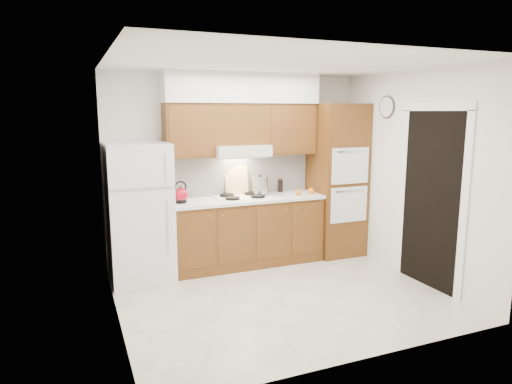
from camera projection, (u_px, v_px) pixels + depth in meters
floor at (282, 296)px, 5.25m from camera, size 3.60×3.60×0.00m
ceiling at (284, 63)px, 4.80m from camera, size 3.60×3.60×0.00m
wall_back at (237, 169)px, 6.39m from camera, size 3.60×0.02×2.60m
wall_left at (113, 196)px, 4.35m from camera, size 0.02×3.00×2.60m
wall_right at (413, 176)px, 5.70m from camera, size 0.02×3.00×2.60m
fridge at (140, 213)px, 5.61m from camera, size 0.75×0.72×1.72m
base_cabinets at (246, 232)px, 6.28m from camera, size 2.11×0.60×0.90m
countertop at (246, 199)px, 6.18m from camera, size 2.13×0.62×0.04m
backsplash at (239, 174)px, 6.40m from camera, size 2.11×0.03×0.56m
oven_cabinet at (337, 180)px, 6.67m from camera, size 0.70×0.65×2.20m
upper_cab_left at (188, 131)px, 5.88m from camera, size 0.63×0.33×0.70m
upper_cab_right at (288, 129)px, 6.41m from camera, size 0.73×0.33×0.70m
range_hood at (240, 150)px, 6.13m from camera, size 0.75×0.45×0.15m
upper_cab_over_hood at (239, 124)px, 6.12m from camera, size 0.75×0.33×0.55m
soffit at (242, 88)px, 6.04m from camera, size 2.13×0.36×0.40m
cooktop at (242, 197)px, 6.18m from camera, size 0.74×0.50×0.01m
doorway at (431, 200)px, 5.42m from camera, size 0.02×0.90×2.10m
wall_clock at (387, 107)px, 6.05m from camera, size 0.02×0.30×0.30m
kettle at (181, 195)px, 5.81m from camera, size 0.21×0.21×0.19m
cutting_board at (237, 181)px, 6.35m from camera, size 0.33×0.15×0.42m
stock_pot at (260, 185)px, 6.33m from camera, size 0.26×0.26×0.23m
condiment_a at (266, 186)px, 6.52m from camera, size 0.07×0.07×0.20m
condiment_b at (280, 186)px, 6.59m from camera, size 0.08×0.08×0.19m
condiment_c at (281, 186)px, 6.60m from camera, size 0.06×0.06×0.16m
orange_near at (311, 191)px, 6.45m from camera, size 0.11×0.11×0.09m
orange_far at (298, 193)px, 6.35m from camera, size 0.10×0.10×0.07m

